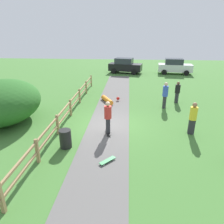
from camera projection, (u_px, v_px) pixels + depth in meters
The scene contains 13 objects.
ground_plane at pixel (109, 125), 12.03m from camera, with size 60.00×60.00×0.00m, color #427533.
asphalt_path at pixel (109, 125), 12.02m from camera, with size 2.40×28.00×0.02m, color #605E5B.
wooden_fence at pixel (65, 113), 11.97m from camera, with size 0.12×18.12×1.10m.
bush_large at pixel (2, 102), 12.04m from camera, with size 4.20×5.03×2.55m, color #286023.
trash_bin at pixel (65, 139), 9.61m from camera, with size 0.56×0.56×0.90m, color black.
skater_riding at pixel (108, 116), 10.65m from camera, with size 0.45×0.82×1.81m.
skater_fallen at pixel (108, 100), 15.84m from camera, with size 1.50×1.61×0.36m.
skateboard_loose at pixel (108, 160), 8.61m from camera, with size 0.69×0.72×0.08m.
bystander_yellow at pixel (193, 117), 10.68m from camera, with size 0.43×0.43×1.78m.
bystander_black at pixel (177, 91), 15.53m from camera, with size 0.52×0.52×1.64m.
bystander_blue at pixel (165, 94), 14.38m from camera, with size 0.49×0.49×1.87m.
parked_car_black at pixel (125, 66), 26.62m from camera, with size 4.47×2.67×1.92m.
parked_car_white at pixel (175, 66), 26.15m from camera, with size 4.37×2.37×1.92m.
Camera 1 is at (1.06, -10.84, 5.17)m, focal length 32.75 mm.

